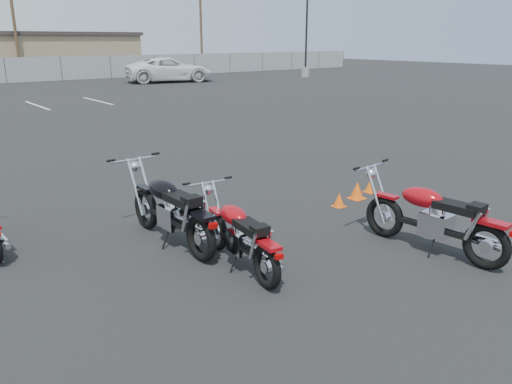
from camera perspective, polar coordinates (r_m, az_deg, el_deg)
ground at (r=7.85m, az=1.56°, el=-5.82°), size 120.00×120.00×0.00m
motorcycle_second_black at (r=7.75m, az=-9.62°, el=-2.06°), size 0.94×2.44×1.19m
motorcycle_third_red at (r=6.87m, az=-1.78°, el=-5.01°), size 0.81×2.10×1.03m
motorcycle_rear_red at (r=7.80m, az=19.65°, el=-2.83°), size 0.92×2.38×1.16m
training_cone_near at (r=9.60m, az=9.47°, el=-0.88°), size 0.22×0.22×0.27m
training_cone_far at (r=10.13m, az=11.48°, el=0.20°), size 0.29×0.29×0.35m
training_cone_extra at (r=10.63m, az=12.90°, el=0.70°), size 0.23×0.23×0.27m
light_pole_east at (r=43.28m, az=5.76°, el=16.75°), size 0.80×0.70×10.90m
tan_building_east at (r=51.68m, az=-22.43°, el=14.49°), size 14.40×9.40×3.70m
utility_pole_c at (r=45.84m, az=-25.98°, el=17.47°), size 1.80×0.24×9.00m
utility_pole_d at (r=53.83m, az=-6.32°, el=18.69°), size 1.80×0.24×9.00m
white_van at (r=38.67m, az=-9.90°, el=14.35°), size 4.66×7.85×2.79m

